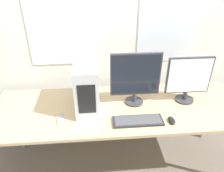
{
  "coord_description": "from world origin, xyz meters",
  "views": [
    {
      "loc": [
        -0.21,
        -1.27,
        1.96
      ],
      "look_at": [
        -0.07,
        0.4,
        0.99
      ],
      "focal_mm": 35.0,
      "sensor_mm": 36.0,
      "label": 1
    }
  ],
  "objects_px": {
    "keyboard": "(138,121)",
    "mouse": "(172,120)",
    "monitor_main": "(135,77)",
    "monitor_right_near": "(188,78)",
    "cell_phone": "(60,119)",
    "pc_tower": "(87,85)"
  },
  "relations": [
    {
      "from": "monitor_right_near",
      "to": "cell_phone",
      "type": "distance_m",
      "value": 1.23
    },
    {
      "from": "keyboard",
      "to": "mouse",
      "type": "xyz_separation_m",
      "value": [
        0.29,
        -0.02,
        0.0
      ]
    },
    {
      "from": "pc_tower",
      "to": "cell_phone",
      "type": "bearing_deg",
      "value": -142.16
    },
    {
      "from": "keyboard",
      "to": "pc_tower",
      "type": "bearing_deg",
      "value": 146.64
    },
    {
      "from": "monitor_main",
      "to": "cell_phone",
      "type": "height_order",
      "value": "monitor_main"
    },
    {
      "from": "monitor_main",
      "to": "cell_phone",
      "type": "distance_m",
      "value": 0.76
    },
    {
      "from": "mouse",
      "to": "monitor_right_near",
      "type": "bearing_deg",
      "value": 53.6
    },
    {
      "from": "monitor_main",
      "to": "mouse",
      "type": "relative_size",
      "value": 4.79
    },
    {
      "from": "monitor_main",
      "to": "monitor_right_near",
      "type": "height_order",
      "value": "monitor_main"
    },
    {
      "from": "monitor_right_near",
      "to": "monitor_main",
      "type": "bearing_deg",
      "value": 179.2
    },
    {
      "from": "monitor_right_near",
      "to": "keyboard",
      "type": "distance_m",
      "value": 0.64
    },
    {
      "from": "pc_tower",
      "to": "monitor_main",
      "type": "relative_size",
      "value": 0.93
    },
    {
      "from": "pc_tower",
      "to": "monitor_right_near",
      "type": "bearing_deg",
      "value": 0.64
    },
    {
      "from": "monitor_main",
      "to": "monitor_right_near",
      "type": "bearing_deg",
      "value": -0.8
    },
    {
      "from": "keyboard",
      "to": "monitor_right_near",
      "type": "bearing_deg",
      "value": 29.16
    },
    {
      "from": "keyboard",
      "to": "mouse",
      "type": "height_order",
      "value": "mouse"
    },
    {
      "from": "keyboard",
      "to": "mouse",
      "type": "bearing_deg",
      "value": -4.48
    },
    {
      "from": "monitor_right_near",
      "to": "keyboard",
      "type": "xyz_separation_m",
      "value": [
        -0.52,
        -0.29,
        -0.24
      ]
    },
    {
      "from": "keyboard",
      "to": "mouse",
      "type": "distance_m",
      "value": 0.29
    },
    {
      "from": "pc_tower",
      "to": "mouse",
      "type": "distance_m",
      "value": 0.8
    },
    {
      "from": "cell_phone",
      "to": "pc_tower",
      "type": "bearing_deg",
      "value": 25.45
    },
    {
      "from": "monitor_right_near",
      "to": "keyboard",
      "type": "height_order",
      "value": "monitor_right_near"
    }
  ]
}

